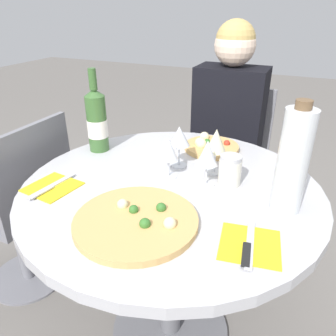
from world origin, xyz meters
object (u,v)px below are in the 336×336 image
at_px(seated_diner, 222,153).
at_px(chair_empty_side, 22,211).
at_px(pizza_large, 136,220).
at_px(dining_table, 171,219).
at_px(chair_behind_diner, 227,164).
at_px(wine_bottle, 97,121).
at_px(tall_carafe, 293,161).

bearing_deg(seated_diner, chair_empty_side, 44.51).
bearing_deg(pizza_large, dining_table, 89.70).
height_order(chair_behind_diner, wine_bottle, wine_bottle).
bearing_deg(chair_behind_diner, wine_bottle, 61.19).
height_order(seated_diner, chair_empty_side, seated_diner).
distance_m(dining_table, wine_bottle, 0.49).
distance_m(chair_empty_side, pizza_large, 0.83).
height_order(chair_behind_diner, chair_empty_side, same).
distance_m(chair_behind_diner, wine_bottle, 0.90).
bearing_deg(dining_table, wine_bottle, 159.22).
xyz_separation_m(chair_behind_diner, pizza_large, (0.00, -1.08, 0.32)).
bearing_deg(dining_table, pizza_large, -90.30).
height_order(pizza_large, tall_carafe, tall_carafe).
bearing_deg(tall_carafe, pizza_large, -145.94).
xyz_separation_m(chair_empty_side, pizza_large, (0.74, -0.22, 0.32)).
bearing_deg(pizza_large, chair_empty_side, 163.04).
relative_size(chair_behind_diner, wine_bottle, 2.61).
xyz_separation_m(pizza_large, wine_bottle, (-0.39, 0.39, 0.11)).
bearing_deg(seated_diner, dining_table, 90.49).
height_order(chair_empty_side, wine_bottle, wine_bottle).
bearing_deg(dining_table, tall_carafe, 1.24).
xyz_separation_m(dining_table, pizza_large, (-0.00, -0.24, 0.16)).
height_order(chair_behind_diner, pizza_large, chair_behind_diner).
bearing_deg(chair_empty_side, wine_bottle, -65.09).
xyz_separation_m(dining_table, seated_diner, (-0.01, 0.70, -0.03)).
bearing_deg(wine_bottle, dining_table, -20.78).
xyz_separation_m(chair_behind_diner, wine_bottle, (-0.38, -0.69, 0.43)).
xyz_separation_m(dining_table, wine_bottle, (-0.39, 0.15, 0.27)).
xyz_separation_m(dining_table, chair_empty_side, (-0.74, -0.01, -0.16)).
height_order(dining_table, pizza_large, pizza_large).
relative_size(pizza_large, tall_carafe, 1.05).
relative_size(chair_empty_side, pizza_large, 2.49).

